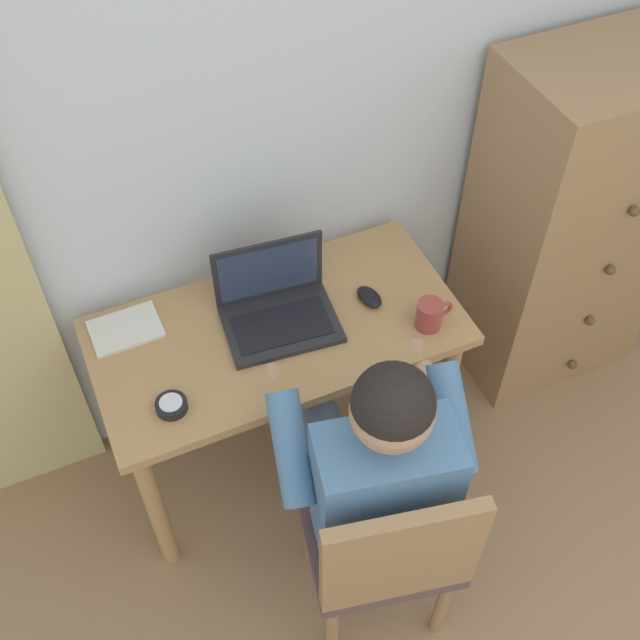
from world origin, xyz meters
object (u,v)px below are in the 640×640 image
(desk_clock, at_px, (171,405))
(computer_mouse, at_px, (369,297))
(desk, at_px, (278,352))
(person_seated, at_px, (371,458))
(notebook_pad, at_px, (126,329))
(dresser, at_px, (569,226))
(coffee_mug, at_px, (430,315))
(chair, at_px, (386,547))
(laptop, at_px, (277,306))

(desk_clock, bearing_deg, computer_mouse, 11.91)
(desk, distance_m, desk_clock, 0.43)
(person_seated, bearing_deg, notebook_pad, 127.08)
(dresser, height_order, desk_clock, dresser)
(notebook_pad, height_order, coffee_mug, coffee_mug)
(chair, height_order, desk_clock, chair)
(computer_mouse, bearing_deg, desk, 167.80)
(desk, relative_size, laptop, 3.10)
(chair, distance_m, desk_clock, 0.72)
(computer_mouse, xyz_separation_m, desk_clock, (-0.68, -0.14, -0.00))
(desk, xyz_separation_m, chair, (0.05, -0.67, -0.12))
(desk, bearing_deg, person_seated, -80.40)
(laptop, distance_m, coffee_mug, 0.46)
(chair, height_order, notebook_pad, chair)
(person_seated, xyz_separation_m, desk_clock, (-0.46, 0.34, 0.07))
(dresser, bearing_deg, person_seated, -151.87)
(chair, xyz_separation_m, computer_mouse, (0.26, 0.66, 0.25))
(person_seated, xyz_separation_m, coffee_mug, (0.35, 0.32, 0.10))
(computer_mouse, bearing_deg, chair, -121.73)
(chair, bearing_deg, dresser, 34.35)
(laptop, bearing_deg, desk, -114.44)
(laptop, bearing_deg, computer_mouse, -10.30)
(desk, xyz_separation_m, person_seated, (0.08, -0.49, 0.06))
(dresser, bearing_deg, laptop, -178.46)
(person_seated, relative_size, computer_mouse, 11.83)
(laptop, bearing_deg, notebook_pad, 163.10)
(chair, bearing_deg, person_seated, 79.79)
(computer_mouse, relative_size, coffee_mug, 0.83)
(desk, distance_m, computer_mouse, 0.34)
(dresser, relative_size, notebook_pad, 6.25)
(desk_clock, distance_m, coffee_mug, 0.81)
(coffee_mug, bearing_deg, person_seated, -137.43)
(desk, bearing_deg, coffee_mug, -21.89)
(dresser, height_order, coffee_mug, dresser)
(laptop, xyz_separation_m, computer_mouse, (0.29, -0.05, -0.04))
(chair, xyz_separation_m, coffee_mug, (0.38, 0.50, 0.29))
(desk, distance_m, person_seated, 0.50)
(dresser, xyz_separation_m, coffee_mug, (-0.71, -0.25, 0.11))
(dresser, distance_m, chair, 1.33)
(notebook_pad, bearing_deg, computer_mouse, -15.35)
(computer_mouse, height_order, desk_clock, computer_mouse)
(notebook_pad, bearing_deg, laptop, -17.91)
(dresser, distance_m, computer_mouse, 0.84)
(dresser, relative_size, coffee_mug, 10.93)
(dresser, relative_size, computer_mouse, 13.12)
(desk, height_order, coffee_mug, coffee_mug)
(notebook_pad, bearing_deg, dresser, -4.82)
(chair, bearing_deg, computer_mouse, 68.72)
(dresser, height_order, computer_mouse, dresser)
(person_seated, relative_size, desk_clock, 13.14)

